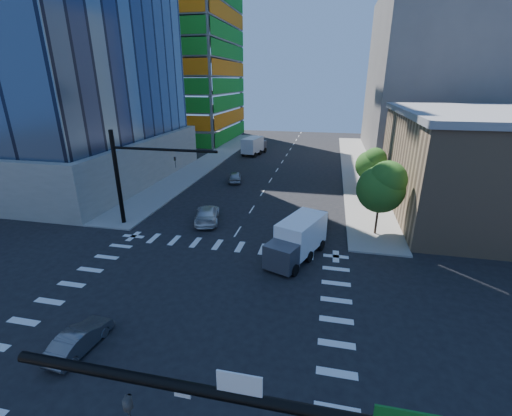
# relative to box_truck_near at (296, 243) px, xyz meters

# --- Properties ---
(ground) EXTENTS (160.00, 160.00, 0.00)m
(ground) POSITION_rel_box_truck_near_xyz_m (-5.81, -7.93, -1.38)
(ground) COLOR black
(ground) RESTS_ON ground
(road_markings) EXTENTS (20.00, 20.00, 0.01)m
(road_markings) POSITION_rel_box_truck_near_xyz_m (-5.81, -7.93, -1.38)
(road_markings) COLOR silver
(road_markings) RESTS_ON ground
(sidewalk_ne) EXTENTS (5.00, 60.00, 0.15)m
(sidewalk_ne) POSITION_rel_box_truck_near_xyz_m (6.69, 32.07, -1.31)
(sidewalk_ne) COLOR gray
(sidewalk_ne) RESTS_ON ground
(sidewalk_nw) EXTENTS (5.00, 60.00, 0.15)m
(sidewalk_nw) POSITION_rel_box_truck_near_xyz_m (-18.31, 32.07, -1.31)
(sidewalk_nw) COLOR gray
(sidewalk_nw) RESTS_ON ground
(construction_building) EXTENTS (25.16, 34.50, 70.60)m
(construction_building) POSITION_rel_box_truck_near_xyz_m (-33.22, 54.00, 23.23)
(construction_building) COLOR gray
(construction_building) RESTS_ON ground
(commercial_building) EXTENTS (20.50, 22.50, 10.60)m
(commercial_building) POSITION_rel_box_truck_near_xyz_m (19.19, 14.07, 3.93)
(commercial_building) COLOR #917354
(commercial_building) RESTS_ON ground
(bg_building_ne) EXTENTS (24.00, 30.00, 28.00)m
(bg_building_ne) POSITION_rel_box_truck_near_xyz_m (21.19, 47.07, 12.62)
(bg_building_ne) COLOR #655E5B
(bg_building_ne) RESTS_ON ground
(signal_mast_nw) EXTENTS (10.20, 0.40, 9.00)m
(signal_mast_nw) POSITION_rel_box_truck_near_xyz_m (-15.81, 3.57, 4.11)
(signal_mast_nw) COLOR black
(signal_mast_nw) RESTS_ON sidewalk_nw
(tree_south) EXTENTS (4.16, 4.16, 6.82)m
(tree_south) POSITION_rel_box_truck_near_xyz_m (6.82, 5.98, 3.30)
(tree_south) COLOR #382316
(tree_south) RESTS_ON sidewalk_ne
(tree_north) EXTENTS (3.54, 3.52, 5.78)m
(tree_north) POSITION_rel_box_truck_near_xyz_m (7.12, 17.98, 2.60)
(tree_north) COLOR #382316
(tree_north) RESTS_ON sidewalk_ne
(car_nb_far) EXTENTS (2.74, 5.54, 1.51)m
(car_nb_far) POSITION_rel_box_truck_near_xyz_m (1.11, 6.08, -0.63)
(car_nb_far) COLOR black
(car_nb_far) RESTS_ON ground
(car_sb_near) EXTENTS (3.57, 5.82, 1.58)m
(car_sb_near) POSITION_rel_box_truck_near_xyz_m (-9.42, 5.87, -0.60)
(car_sb_near) COLOR silver
(car_sb_near) RESTS_ON ground
(car_sb_mid) EXTENTS (2.69, 4.54, 1.45)m
(car_sb_mid) POSITION_rel_box_truck_near_xyz_m (-10.53, 20.31, -0.66)
(car_sb_mid) COLOR #9B9DA2
(car_sb_mid) RESTS_ON ground
(car_sb_cross) EXTENTS (1.65, 3.92, 1.26)m
(car_sb_cross) POSITION_rel_box_truck_near_xyz_m (-10.00, -12.09, -0.75)
(car_sb_cross) COLOR #505156
(car_sb_cross) RESTS_ON ground
(box_truck_near) EXTENTS (4.52, 6.47, 3.13)m
(box_truck_near) POSITION_rel_box_truck_near_xyz_m (0.00, 0.00, 0.00)
(box_truck_near) COLOR black
(box_truck_near) RESTS_ON ground
(box_truck_far) EXTENTS (3.84, 6.68, 3.30)m
(box_truck_far) POSITION_rel_box_truck_near_xyz_m (-11.90, 39.39, 0.08)
(box_truck_far) COLOR black
(box_truck_far) RESTS_ON ground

